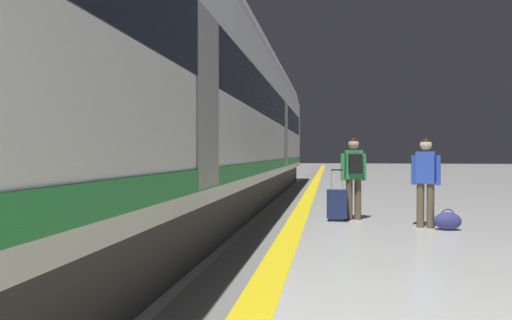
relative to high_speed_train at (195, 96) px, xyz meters
name	(u,v)px	position (x,y,z in m)	size (l,w,h in m)	color
safety_line_strip	(299,216)	(2.22, -0.02, -2.50)	(0.36, 80.00, 0.01)	yellow
tactile_edge_band	(280,215)	(1.83, -0.02, -2.50)	(0.73, 80.00, 0.01)	slate
high_speed_train	(195,96)	(0.00, 0.00, 0.00)	(2.94, 28.09, 4.97)	#38383D
passenger_near	(426,176)	(4.47, -1.16, -1.60)	(0.46, 0.28, 1.55)	brown
duffel_bag_near	(448,221)	(4.79, -1.35, -2.35)	(0.44, 0.26, 0.36)	navy
passenger_mid	(354,171)	(3.30, -0.38, -1.56)	(0.49, 0.35, 1.59)	brown
suitcase_mid	(337,204)	(2.98, -0.61, -2.17)	(0.39, 0.25, 0.99)	#19234C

